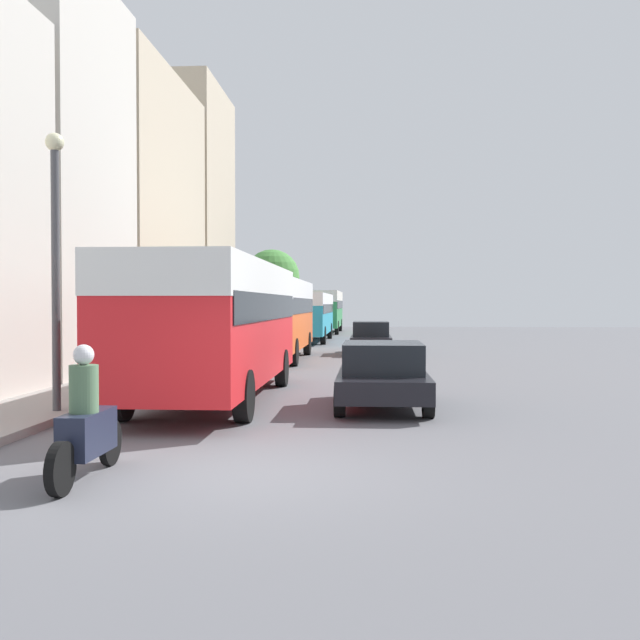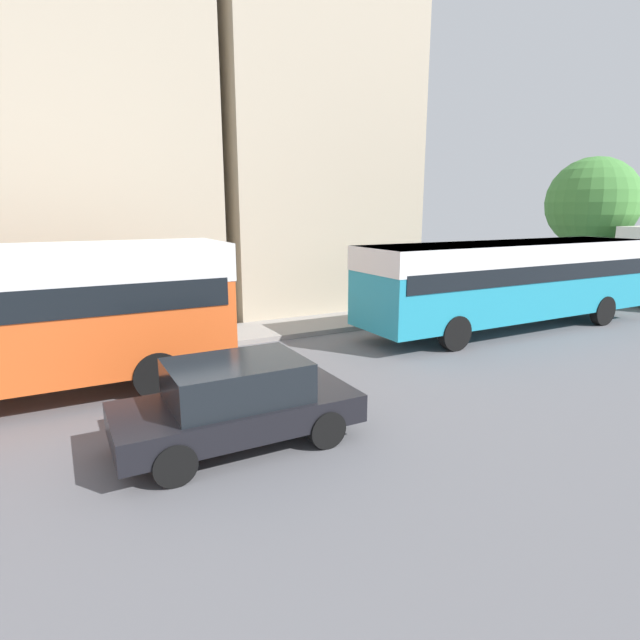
# 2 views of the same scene
# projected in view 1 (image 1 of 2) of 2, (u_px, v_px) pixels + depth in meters

# --- Properties ---
(ground_plane) EXTENTS (120.00, 120.00, 0.00)m
(ground_plane) POSITION_uv_depth(u_px,v_px,m) (236.00, 474.00, 9.37)
(ground_plane) COLOR slate
(building_midblock) EXTENTS (5.03, 6.06, 11.97)m
(building_midblock) POSITION_uv_depth(u_px,v_px,m) (23.00, 180.00, 21.56)
(building_midblock) COLOR beige
(building_midblock) RESTS_ON ground_plane
(building_far_terrace) EXTENTS (6.22, 9.93, 11.77)m
(building_far_terrace) POSITION_uv_depth(u_px,v_px,m) (105.00, 217.00, 29.86)
(building_far_terrace) COLOR #BCAD93
(building_far_terrace) RESTS_ON ground_plane
(building_end_row) EXTENTS (5.07, 7.44, 13.92)m
(building_end_row) POSITION_uv_depth(u_px,v_px,m) (177.00, 217.00, 38.93)
(building_end_row) COLOR #BCAD93
(building_end_row) RESTS_ON ground_plane
(bus_lead) EXTENTS (2.64, 9.56, 3.17)m
(bus_lead) POSITION_uv_depth(u_px,v_px,m) (215.00, 312.00, 16.39)
(bus_lead) COLOR red
(bus_lead) RESTS_ON ground_plane
(bus_following) EXTENTS (2.49, 9.14, 3.16)m
(bus_following) POSITION_uv_depth(u_px,v_px,m) (274.00, 309.00, 28.34)
(bus_following) COLOR #EA5B23
(bus_following) RESTS_ON ground_plane
(bus_third_in_line) EXTENTS (2.56, 10.77, 2.83)m
(bus_third_in_line) POSITION_uv_depth(u_px,v_px,m) (308.00, 310.00, 42.42)
(bus_third_in_line) COLOR teal
(bus_third_in_line) RESTS_ON ground_plane
(bus_rear) EXTENTS (2.62, 10.52, 3.19)m
(bus_rear) POSITION_uv_depth(u_px,v_px,m) (323.00, 306.00, 54.82)
(bus_rear) COLOR #2D8447
(bus_rear) RESTS_ON ground_plane
(motorcycle_behind_lead) EXTENTS (0.38, 2.24, 1.73)m
(motorcycle_behind_lead) POSITION_uv_depth(u_px,v_px,m) (86.00, 426.00, 9.01)
(motorcycle_behind_lead) COLOR #1E2338
(motorcycle_behind_lead) RESTS_ON ground_plane
(car_crossing) EXTENTS (1.85, 3.99, 1.45)m
(car_crossing) POSITION_uv_depth(u_px,v_px,m) (371.00, 337.00, 31.71)
(car_crossing) COLOR black
(car_crossing) RESTS_ON ground_plane
(car_far_curb) EXTENTS (1.95, 4.02, 1.41)m
(car_far_curb) POSITION_uv_depth(u_px,v_px,m) (383.00, 374.00, 15.22)
(car_far_curb) COLOR black
(car_far_curb) RESTS_ON ground_plane
(pedestrian_near_curb) EXTENTS (0.36, 0.36, 1.87)m
(pedestrian_near_curb) POSITION_uv_depth(u_px,v_px,m) (167.00, 337.00, 23.92)
(pedestrian_near_curb) COLOR #232838
(pedestrian_near_curb) RESTS_ON sidewalk
(street_tree) EXTENTS (4.00, 4.00, 6.01)m
(street_tree) POSITION_uv_depth(u_px,v_px,m) (272.00, 277.00, 51.33)
(street_tree) COLOR brown
(street_tree) RESTS_ON sidewalk
(lamp_post) EXTENTS (0.36, 0.36, 5.41)m
(lamp_post) POSITION_uv_depth(u_px,v_px,m) (55.00, 244.00, 13.85)
(lamp_post) COLOR #47474C
(lamp_post) RESTS_ON sidewalk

